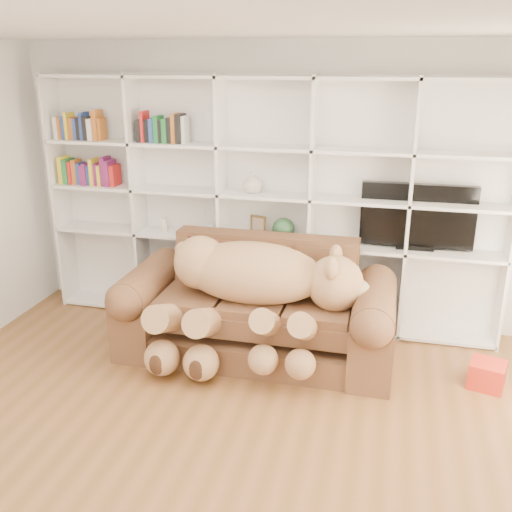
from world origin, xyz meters
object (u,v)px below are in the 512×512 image
(sofa, at_px, (257,313))
(teddy_bear, at_px, (251,288))
(tv, at_px, (417,217))
(gift_box, at_px, (487,375))

(sofa, height_order, teddy_bear, teddy_bear)
(tv, bearing_deg, gift_box, -54.00)
(sofa, relative_size, teddy_bear, 1.32)
(sofa, height_order, gift_box, sofa)
(teddy_bear, relative_size, gift_box, 6.68)
(teddy_bear, height_order, gift_box, teddy_bear)
(gift_box, relative_size, tv, 0.26)
(gift_box, bearing_deg, teddy_bear, -178.22)
(tv, bearing_deg, sofa, -151.67)
(teddy_bear, distance_m, tv, 1.68)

